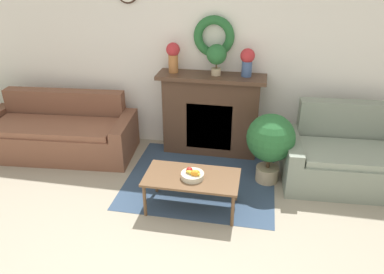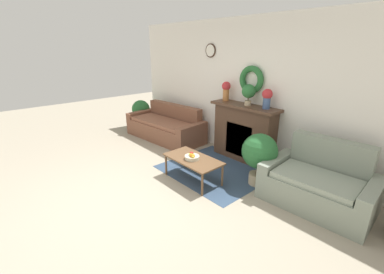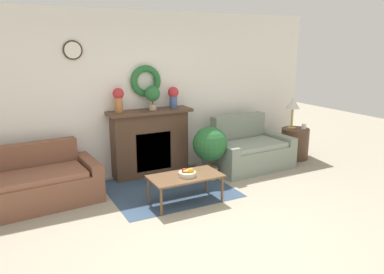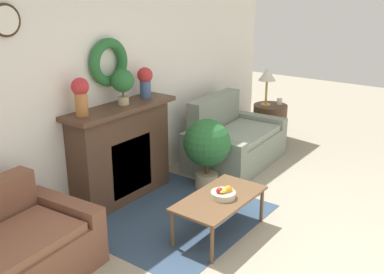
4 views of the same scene
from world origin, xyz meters
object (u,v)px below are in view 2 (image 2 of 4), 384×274
Objects in this scene: vase_on_mantel_right at (267,97)px; potted_plant_on_mantel at (249,92)px; potted_plant_floor_by_couch at (141,110)px; fireplace at (244,132)px; potted_plant_floor_by_loveseat at (259,153)px; fruit_bowl at (192,157)px; couch_left at (166,127)px; vase_on_mantel_left at (226,90)px; coffee_table at (193,160)px; loveseat_right at (319,184)px.

vase_on_mantel_right is 0.90× the size of potted_plant_on_mantel.
vase_on_mantel_right is at bearing 5.62° from potted_plant_floor_by_couch.
fireplace is 1.01m from potted_plant_floor_by_loveseat.
potted_plant_floor_by_couch is (-3.34, -0.35, -0.90)m from potted_plant_on_mantel.
fruit_bowl is at bearing -92.07° from potted_plant_on_mantel.
potted_plant_floor_by_loveseat is (0.80, -0.63, -0.01)m from fireplace.
fruit_bowl is at bearing -29.84° from couch_left.
vase_on_mantel_right reaches higher than fruit_bowl.
fruit_bowl is at bearing -89.65° from fireplace.
couch_left is 1.91m from vase_on_mantel_left.
vase_on_mantel_right reaches higher than coffee_table.
vase_on_mantel_left is at bearing 110.53° from fruit_bowl.
vase_on_mantel_left is at bearing 154.14° from potted_plant_floor_by_loveseat.
loveseat_right is at bearing -11.56° from vase_on_mantel_left.
vase_on_mantel_left is (-0.50, 1.34, 0.98)m from coffee_table.
fruit_bowl is 0.62× the size of potted_plant_on_mantel.
potted_plant_floor_by_couch is at bearing 176.28° from potted_plant_floor_by_loveseat.
fruit_bowl is 1.64m from potted_plant_on_mantel.
potted_plant_on_mantel is at bearing 5.93° from potted_plant_floor_by_couch.
loveseat_right is 0.95m from potted_plant_floor_by_loveseat.
fireplace reaches higher than potted_plant_floor_by_loveseat.
fruit_bowl reaches higher than coffee_table.
loveseat_right is 4.22× the size of vase_on_mantel_right.
loveseat_right reaches higher than potted_plant_floor_by_couch.
vase_on_mantel_right is at bearing 72.56° from fruit_bowl.
fireplace reaches higher than couch_left.
vase_on_mantel_right is at bearing 71.55° from coffee_table.
coffee_table is at bearing -16.57° from potted_plant_floor_by_couch.
potted_plant_floor_by_couch is at bearing -172.47° from vase_on_mantel_left.
vase_on_mantel_right is at bearing 119.39° from potted_plant_floor_by_loveseat.
potted_plant_floor_by_loveseat is (1.30, -0.63, -0.79)m from vase_on_mantel_left.
coffee_table is at bearing -69.54° from vase_on_mantel_left.
loveseat_right is 3.78× the size of potted_plant_on_mantel.
fruit_bowl is 1.09m from potted_plant_floor_by_loveseat.
potted_plant_on_mantel is (0.06, -0.01, 0.80)m from fireplace.
vase_on_mantel_right reaches higher than loveseat_right.
loveseat_right reaches higher than potted_plant_floor_by_loveseat.
potted_plant_floor_by_couch is (-3.72, -0.37, -0.85)m from vase_on_mantel_right.
couch_left is 5.45× the size of vase_on_mantel_left.
potted_plant_on_mantel is at bearing 140.39° from potted_plant_floor_by_loveseat.
loveseat_right is 1.97× the size of potted_plant_floor_by_couch.
fireplace is 1.35m from coffee_table.
vase_on_mantel_left is 2.93m from potted_plant_floor_by_couch.
potted_plant_floor_by_loveseat is (0.80, 0.71, 0.19)m from coffee_table.
vase_on_mantel_left reaches higher than coffee_table.
fireplace is 1.77m from loveseat_right.
couch_left is 2.24m from coffee_table.
couch_left is 8.66× the size of fruit_bowl.
potted_plant_on_mantel reaches higher than fireplace.
couch_left is 1.41× the size of loveseat_right.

